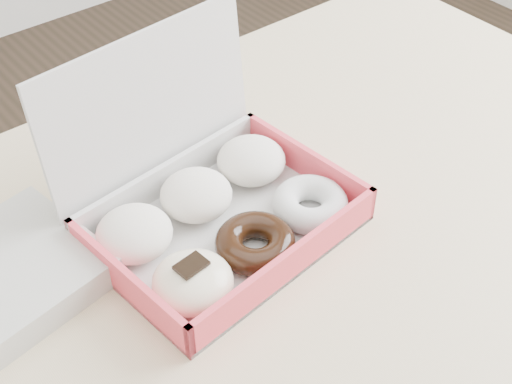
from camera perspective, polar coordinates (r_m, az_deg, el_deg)
table at (r=0.94m, az=2.62°, el=-6.08°), size 1.20×0.80×0.75m
donut_box at (r=0.86m, az=-3.50°, el=-1.23°), size 0.32×0.28×0.22m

